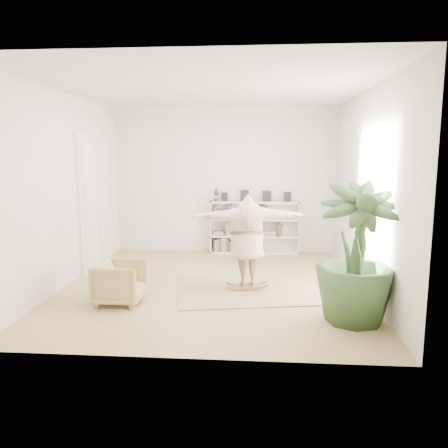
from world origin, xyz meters
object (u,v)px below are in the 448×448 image
object	(u,v)px
houseplant	(356,253)
bookshelf	(254,228)
armchair	(120,282)
rocker_board	(247,286)
person	(247,238)

from	to	relation	value
houseplant	bookshelf	bearing A→B (deg)	108.81
bookshelf	houseplant	bearing A→B (deg)	-71.19
bookshelf	armchair	xyz separation A→B (m)	(-2.19, -3.90, -0.29)
armchair	houseplant	size ratio (longest dim) A/B	0.37
armchair	rocker_board	bearing A→B (deg)	-67.30
armchair	houseplant	world-z (taller)	houseplant
rocker_board	houseplant	world-z (taller)	houseplant
rocker_board	houseplant	distance (m)	2.35
armchair	person	xyz separation A→B (m)	(2.08, 0.86, 0.61)
bookshelf	rocker_board	distance (m)	3.09
armchair	rocker_board	world-z (taller)	armchair
person	houseplant	bearing A→B (deg)	128.68
bookshelf	houseplant	world-z (taller)	houseplant
person	bookshelf	bearing A→B (deg)	-102.27
rocker_board	bookshelf	bearing A→B (deg)	77.73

